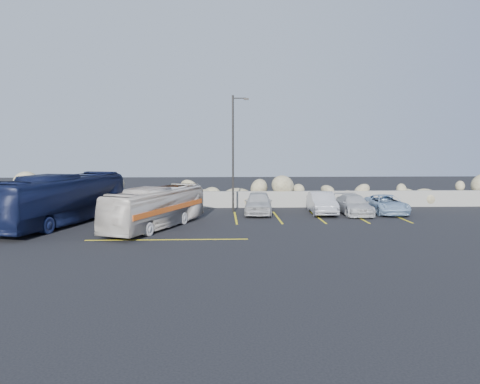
{
  "coord_description": "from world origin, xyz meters",
  "views": [
    {
      "loc": [
        1.71,
        -22.59,
        4.67
      ],
      "look_at": [
        2.76,
        4.0,
        1.97
      ],
      "focal_mm": 35.0,
      "sensor_mm": 36.0,
      "label": 1
    }
  ],
  "objects_px": {
    "car_c": "(354,205)",
    "tour_coach": "(61,199)",
    "car_d": "(386,204)",
    "car_b": "(322,203)",
    "car_a": "(258,203)",
    "lamppost": "(234,150)",
    "vintage_bus": "(156,207)"
  },
  "relations": [
    {
      "from": "tour_coach",
      "to": "car_a",
      "type": "distance_m",
      "value": 12.44
    },
    {
      "from": "car_c",
      "to": "vintage_bus",
      "type": "bearing_deg",
      "value": -160.5
    },
    {
      "from": "car_a",
      "to": "car_b",
      "type": "bearing_deg",
      "value": 3.68
    },
    {
      "from": "car_a",
      "to": "car_d",
      "type": "bearing_deg",
      "value": 4.48
    },
    {
      "from": "car_c",
      "to": "tour_coach",
      "type": "bearing_deg",
      "value": -170.8
    },
    {
      "from": "tour_coach",
      "to": "lamppost",
      "type": "bearing_deg",
      "value": 40.26
    },
    {
      "from": "lamppost",
      "to": "car_c",
      "type": "height_order",
      "value": "lamppost"
    },
    {
      "from": "lamppost",
      "to": "tour_coach",
      "type": "distance_m",
      "value": 11.55
    },
    {
      "from": "car_c",
      "to": "car_d",
      "type": "relative_size",
      "value": 0.99
    },
    {
      "from": "lamppost",
      "to": "vintage_bus",
      "type": "xyz_separation_m",
      "value": [
        -4.52,
        -5.97,
        -3.13
      ]
    },
    {
      "from": "car_a",
      "to": "car_c",
      "type": "bearing_deg",
      "value": 1.16
    },
    {
      "from": "lamppost",
      "to": "car_a",
      "type": "height_order",
      "value": "lamppost"
    },
    {
      "from": "car_b",
      "to": "vintage_bus",
      "type": "bearing_deg",
      "value": -151.93
    },
    {
      "from": "lamppost",
      "to": "car_a",
      "type": "distance_m",
      "value": 4.0
    },
    {
      "from": "lamppost",
      "to": "tour_coach",
      "type": "height_order",
      "value": "lamppost"
    },
    {
      "from": "car_c",
      "to": "car_b",
      "type": "bearing_deg",
      "value": 170.04
    },
    {
      "from": "car_a",
      "to": "car_d",
      "type": "distance_m",
      "value": 8.72
    },
    {
      "from": "lamppost",
      "to": "vintage_bus",
      "type": "relative_size",
      "value": 0.96
    },
    {
      "from": "lamppost",
      "to": "car_c",
      "type": "bearing_deg",
      "value": -9.43
    },
    {
      "from": "vintage_bus",
      "to": "car_a",
      "type": "height_order",
      "value": "vintage_bus"
    },
    {
      "from": "car_a",
      "to": "car_c",
      "type": "relative_size",
      "value": 1.0
    },
    {
      "from": "lamppost",
      "to": "vintage_bus",
      "type": "bearing_deg",
      "value": -127.12
    },
    {
      "from": "tour_coach",
      "to": "car_a",
      "type": "height_order",
      "value": "tour_coach"
    },
    {
      "from": "tour_coach",
      "to": "car_a",
      "type": "relative_size",
      "value": 2.39
    },
    {
      "from": "lamppost",
      "to": "car_b",
      "type": "relative_size",
      "value": 1.81
    },
    {
      "from": "lamppost",
      "to": "car_d",
      "type": "xyz_separation_m",
      "value": [
        10.35,
        -0.99,
        -3.67
      ]
    },
    {
      "from": "tour_coach",
      "to": "car_c",
      "type": "height_order",
      "value": "tour_coach"
    },
    {
      "from": "car_a",
      "to": "car_b",
      "type": "xyz_separation_m",
      "value": [
        4.3,
        -0.11,
        -0.03
      ]
    },
    {
      "from": "tour_coach",
      "to": "car_d",
      "type": "bearing_deg",
      "value": 26.11
    },
    {
      "from": "vintage_bus",
      "to": "car_b",
      "type": "height_order",
      "value": "vintage_bus"
    },
    {
      "from": "car_d",
      "to": "tour_coach",
      "type": "bearing_deg",
      "value": -170.67
    },
    {
      "from": "lamppost",
      "to": "car_b",
      "type": "distance_m",
      "value": 7.0
    }
  ]
}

